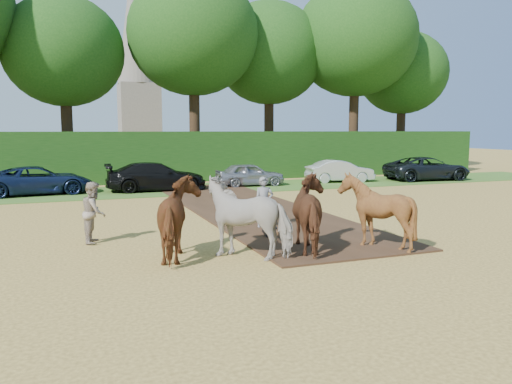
% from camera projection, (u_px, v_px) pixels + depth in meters
% --- Properties ---
extents(ground, '(120.00, 120.00, 0.00)m').
position_uv_depth(ground, '(285.00, 251.00, 12.80)').
color(ground, gold).
rests_on(ground, ground).
extents(earth_strip, '(4.50, 17.00, 0.05)m').
position_uv_depth(earth_strip, '(247.00, 208.00, 19.82)').
color(earth_strip, '#472D1C').
rests_on(earth_strip, ground).
extents(grass_verge, '(50.00, 5.00, 0.03)m').
position_uv_depth(grass_verge, '(174.00, 190.00, 25.78)').
color(grass_verge, '#38601E').
rests_on(grass_verge, ground).
extents(hedgerow, '(46.00, 1.60, 3.00)m').
position_uv_depth(hedgerow, '(158.00, 157.00, 29.77)').
color(hedgerow, '#14380F').
rests_on(hedgerow, ground).
extents(spectator_near, '(0.79, 0.93, 1.69)m').
position_uv_depth(spectator_near, '(94.00, 212.00, 13.69)').
color(spectator_near, '#C1B097').
rests_on(spectator_near, ground).
extents(plough_team, '(6.77, 4.76, 1.97)m').
position_uv_depth(plough_team, '(283.00, 214.00, 12.57)').
color(plough_team, maroon).
rests_on(plough_team, ground).
extents(parked_cars, '(32.01, 3.90, 1.46)m').
position_uv_depth(parked_cars, '(226.00, 175.00, 26.73)').
color(parked_cars, white).
rests_on(parked_cars, ground).
extents(treeline, '(48.70, 10.60, 14.21)m').
position_uv_depth(treeline, '(119.00, 35.00, 31.20)').
color(treeline, '#382616').
rests_on(treeline, ground).
extents(church, '(5.20, 5.20, 27.00)m').
position_uv_depth(church, '(137.00, 46.00, 63.51)').
color(church, slate).
rests_on(church, ground).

